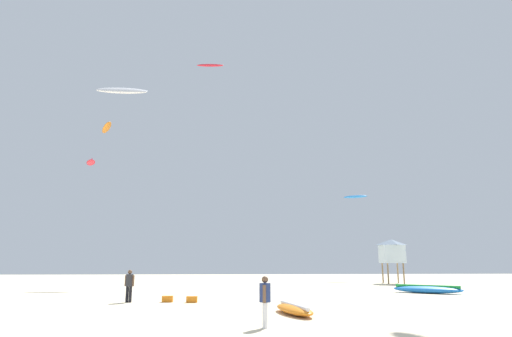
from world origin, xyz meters
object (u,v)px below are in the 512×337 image
object	(u,v)px
person_foreground	(265,297)
lifeguard_tower	(392,251)
kite_aloft_5	(210,65)
person_midground	(129,283)
kite_aloft_0	(107,128)
kite_aloft_3	(355,197)
cooler_box	(168,299)
gear_bag	(192,299)
kite_grounded_mid	(427,289)
kite_aloft_1	(91,162)
kite_aloft_2	(122,91)
kite_grounded_near	(294,309)

from	to	relation	value
person_foreground	lifeguard_tower	distance (m)	30.92
kite_aloft_5	person_midground	bearing A→B (deg)	-96.47
kite_aloft_0	kite_aloft_3	xyz separation A→B (m)	(28.95, 0.29, -7.79)
kite_aloft_3	person_foreground	bearing A→B (deg)	-110.79
person_foreground	cooler_box	size ratio (longest dim) A/B	2.95
cooler_box	gear_bag	bearing A→B (deg)	-14.47
lifeguard_tower	cooler_box	xyz separation A→B (m)	(-18.84, -17.90, -2.89)
kite_grounded_mid	kite_aloft_5	bearing A→B (deg)	130.82
person_midground	kite_grounded_mid	world-z (taller)	person_midground
kite_grounded_mid	kite_aloft_1	xyz separation A→B (m)	(-25.07, 7.06, 9.97)
kite_aloft_2	kite_aloft_3	bearing A→B (deg)	31.37
person_midground	kite_grounded_mid	size ratio (longest dim) A/B	0.38
kite_aloft_2	kite_grounded_near	bearing A→B (deg)	-54.86
cooler_box	kite_aloft_0	distance (m)	32.56
kite_aloft_3	person_midground	bearing A→B (deg)	-127.55
kite_grounded_mid	gear_bag	world-z (taller)	kite_grounded_mid
gear_bag	cooler_box	bearing A→B (deg)	165.53
kite_grounded_near	person_midground	bearing A→B (deg)	144.39
kite_aloft_1	kite_aloft_2	bearing A→B (deg)	-26.83
cooler_box	person_foreground	bearing A→B (deg)	-64.60
kite_aloft_1	person_midground	bearing A→B (deg)	-62.57
kite_grounded_near	kite_aloft_5	bearing A→B (deg)	100.09
kite_aloft_3	kite_aloft_2	bearing A→B (deg)	-148.63
cooler_box	lifeguard_tower	bearing A→B (deg)	43.54
kite_aloft_0	person_foreground	bearing A→B (deg)	-65.80
kite_aloft_1	kite_aloft_2	xyz separation A→B (m)	(2.53, -1.28, 5.97)
kite_aloft_1	kite_aloft_5	size ratio (longest dim) A/B	0.77
kite_aloft_5	kite_aloft_1	bearing A→B (deg)	-129.20
cooler_box	kite_aloft_0	bearing A→B (deg)	113.76
kite_grounded_near	cooler_box	bearing A→B (deg)	135.74
kite_grounded_mid	person_foreground	bearing A→B (deg)	-129.21
person_midground	kite_aloft_1	bearing A→B (deg)	-134.30
kite_grounded_mid	kite_aloft_1	bearing A→B (deg)	164.28
kite_aloft_1	lifeguard_tower	bearing A→B (deg)	11.25
kite_aloft_1	kite_aloft_2	world-z (taller)	kite_aloft_2
kite_aloft_1	kite_aloft_3	xyz separation A→B (m)	(26.31, 13.22, -0.81)
lifeguard_tower	kite_aloft_5	xyz separation A→B (m)	(-18.16, 5.85, 21.46)
person_midground	kite_grounded_mid	bearing A→B (deg)	124.73
person_foreground	kite_grounded_mid	xyz separation A→B (m)	(12.07, 14.80, -0.70)
kite_grounded_mid	kite_aloft_5	distance (m)	34.30
kite_grounded_near	kite_aloft_0	world-z (taller)	kite_aloft_0
person_foreground	kite_grounded_near	bearing A→B (deg)	-102.46
person_foreground	kite_aloft_5	distance (m)	40.84
kite_grounded_mid	kite_aloft_2	world-z (taller)	kite_aloft_2
kite_grounded_mid	kite_aloft_5	xyz separation A→B (m)	(-15.85, 18.35, 24.25)
kite_aloft_0	kite_aloft_2	world-z (taller)	kite_aloft_0
cooler_box	kite_aloft_1	distance (m)	18.15
person_midground	kite_aloft_0	size ratio (longest dim) A/B	0.39
kite_aloft_2	kite_aloft_3	size ratio (longest dim) A/B	1.53
kite_aloft_2	kite_aloft_5	world-z (taller)	kite_aloft_5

